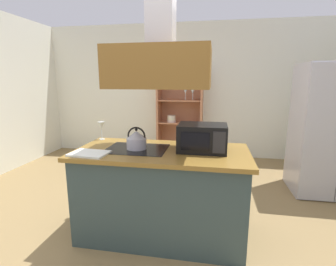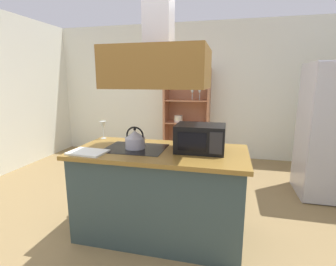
% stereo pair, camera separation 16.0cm
% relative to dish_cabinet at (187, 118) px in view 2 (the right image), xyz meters
% --- Properties ---
extents(ground_plane, '(7.80, 7.80, 0.00)m').
position_rel_dish_cabinet_xyz_m(ground_plane, '(0.10, -2.78, -0.81)').
color(ground_plane, olive).
extents(wall_back, '(6.00, 0.12, 2.70)m').
position_rel_dish_cabinet_xyz_m(wall_back, '(0.10, 0.22, 0.54)').
color(wall_back, white).
rests_on(wall_back, ground).
extents(kitchen_island, '(1.69, 0.84, 0.90)m').
position_rel_dish_cabinet_xyz_m(kitchen_island, '(0.19, -2.76, -0.35)').
color(kitchen_island, '#304242').
rests_on(kitchen_island, ground).
extents(range_hood, '(0.90, 0.70, 1.20)m').
position_rel_dish_cabinet_xyz_m(range_hood, '(0.19, -2.76, 0.98)').
color(range_hood, brown).
extents(dish_cabinet, '(0.91, 0.40, 1.81)m').
position_rel_dish_cabinet_xyz_m(dish_cabinet, '(0.00, 0.00, 0.00)').
color(dish_cabinet, '#B2704D').
rests_on(dish_cabinet, ground).
extents(kettle, '(0.20, 0.20, 0.22)m').
position_rel_dish_cabinet_xyz_m(kettle, '(-0.07, -2.76, 0.19)').
color(kettle, '#BAB9C7').
rests_on(kettle, kitchen_island).
extents(cutting_board, '(0.36, 0.27, 0.02)m').
position_rel_dish_cabinet_xyz_m(cutting_board, '(-0.44, -3.03, 0.10)').
color(cutting_board, white).
rests_on(cutting_board, kitchen_island).
extents(microwave, '(0.46, 0.35, 0.26)m').
position_rel_dish_cabinet_xyz_m(microwave, '(0.58, -2.71, 0.22)').
color(microwave, black).
rests_on(microwave, kitchen_island).
extents(wine_glass_on_counter, '(0.08, 0.08, 0.21)m').
position_rel_dish_cabinet_xyz_m(wine_glass_on_counter, '(-0.59, -2.44, 0.25)').
color(wine_glass_on_counter, silver).
rests_on(wine_glass_on_counter, kitchen_island).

